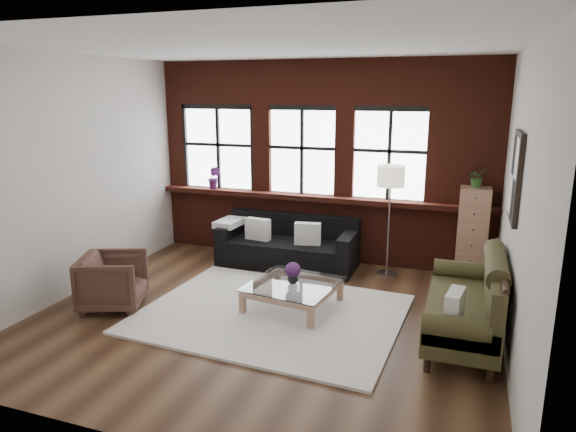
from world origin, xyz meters
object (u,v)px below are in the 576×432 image
(vintage_settee, at_px, (463,296))
(vase, at_px, (293,278))
(armchair, at_px, (113,281))
(dark_sofa, at_px, (288,242))
(coffee_table, at_px, (293,296))
(drawer_chest, at_px, (472,234))
(floor_lamp, at_px, (389,216))

(vintage_settee, distance_m, vase, 2.05)
(armchair, bearing_deg, dark_sofa, -56.81)
(dark_sofa, relative_size, vase, 15.21)
(coffee_table, bearing_deg, drawer_chest, 41.74)
(coffee_table, xyz_separation_m, floor_lamp, (0.94, 1.66, 0.74))
(armchair, height_order, vase, armchair)
(vintage_settee, bearing_deg, vase, 175.27)
(vintage_settee, height_order, coffee_table, vintage_settee)
(vintage_settee, bearing_deg, coffee_table, 175.27)
(coffee_table, distance_m, drawer_chest, 2.89)
(vase, height_order, floor_lamp, floor_lamp)
(dark_sofa, distance_m, vase, 1.68)
(coffee_table, bearing_deg, dark_sofa, 111.63)
(drawer_chest, bearing_deg, coffee_table, -138.26)
(vase, bearing_deg, vintage_settee, -4.73)
(dark_sofa, relative_size, drawer_chest, 1.57)
(vintage_settee, relative_size, vase, 13.49)
(dark_sofa, xyz_separation_m, floor_lamp, (1.56, 0.10, 0.52))
(coffee_table, bearing_deg, floor_lamp, 60.51)
(vase, distance_m, drawer_chest, 2.86)
(dark_sofa, relative_size, vintage_settee, 1.13)
(armchair, xyz_separation_m, coffee_table, (2.19, 0.71, -0.18))
(coffee_table, relative_size, vase, 7.37)
(coffee_table, bearing_deg, armchair, -161.96)
(vintage_settee, distance_m, drawer_chest, 2.07)
(vintage_settee, xyz_separation_m, drawer_chest, (0.08, 2.06, 0.18))
(vase, bearing_deg, armchair, -161.96)
(vintage_settee, height_order, armchair, vintage_settee)
(drawer_chest, relative_size, floor_lamp, 0.76)
(dark_sofa, relative_size, coffee_table, 2.06)
(armchair, relative_size, floor_lamp, 0.43)
(dark_sofa, bearing_deg, vase, -68.37)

